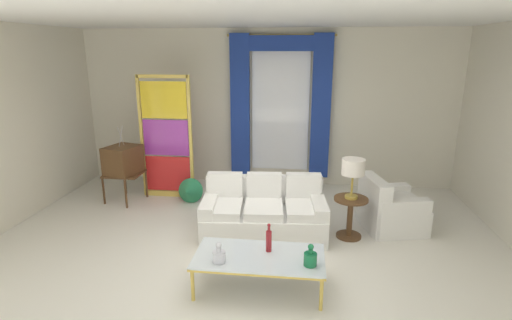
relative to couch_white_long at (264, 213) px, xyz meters
name	(u,v)px	position (x,y,z in m)	size (l,w,h in m)	color
ground_plane	(243,255)	(-0.20, -0.70, -0.30)	(16.00, 16.00, 0.00)	silver
wall_rear	(266,108)	(-0.20, 2.36, 1.20)	(8.00, 0.12, 3.00)	silver
wall_left	(3,128)	(-3.86, -0.10, 1.20)	(0.12, 7.00, 3.00)	silver
ceiling_slab	(250,17)	(-0.20, 0.10, 2.72)	(8.00, 7.60, 0.04)	white
curtained_window	(280,97)	(0.08, 2.19, 1.44)	(2.00, 0.17, 2.70)	white
couch_white_long	(264,213)	(0.00, 0.00, 0.00)	(1.83, 1.07, 0.86)	white
coffee_table	(259,258)	(0.10, -1.42, 0.07)	(1.44, 0.72, 0.41)	silver
bottle_blue_decanter	(269,240)	(0.19, -1.31, 0.24)	(0.07, 0.07, 0.34)	maroon
bottle_crystal_tall	(219,255)	(-0.32, -1.61, 0.18)	(0.14, 0.14, 0.23)	silver
bottle_amber_squat	(310,258)	(0.65, -1.56, 0.19)	(0.14, 0.14, 0.25)	#196B3D
vintage_tv	(123,161)	(-2.58, 0.97, 0.42)	(0.65, 0.70, 1.35)	brown
armchair_white	(389,211)	(1.84, 0.36, -0.02)	(0.98, 0.97, 0.80)	white
stained_glass_divider	(166,140)	(-1.88, 1.28, 0.75)	(0.95, 0.05, 2.20)	gold
peacock_figurine	(189,192)	(-1.41, 0.95, -0.08)	(0.44, 0.60, 0.50)	beige
round_side_table	(350,214)	(1.23, 0.00, 0.05)	(0.48, 0.48, 0.59)	brown
table_lamp_brass	(353,169)	(1.23, 0.00, 0.72)	(0.32, 0.32, 0.57)	#B29338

